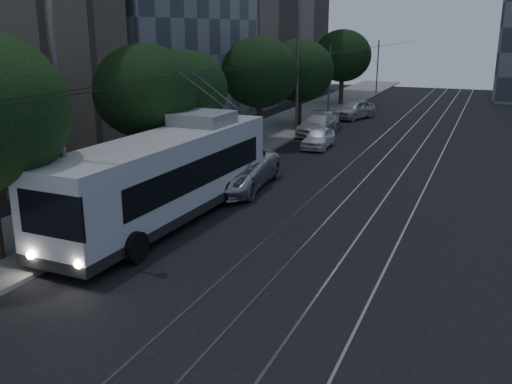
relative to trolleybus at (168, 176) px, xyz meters
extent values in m
plane|color=black|center=(4.10, -2.89, -1.78)|extent=(120.00, 120.00, 0.00)
cube|color=slate|center=(-3.40, 17.11, -1.71)|extent=(5.00, 90.00, 0.15)
cube|color=gray|center=(4.38, 17.11, -1.78)|extent=(0.08, 90.00, 0.02)
cube|color=gray|center=(5.82, 17.11, -1.78)|extent=(0.08, 90.00, 0.02)
cube|color=gray|center=(7.38, 17.11, -1.78)|extent=(0.08, 90.00, 0.02)
cube|color=gray|center=(8.82, 17.11, -1.78)|extent=(0.08, 90.00, 0.02)
cylinder|color=black|center=(0.25, 17.11, 3.82)|extent=(0.02, 90.00, 0.02)
cylinder|color=black|center=(0.95, 17.11, 3.82)|extent=(0.02, 90.00, 0.02)
cylinder|color=#5C5C5F|center=(-1.20, 7.11, 1.22)|extent=(0.14, 0.14, 6.00)
cylinder|color=#5C5C5F|center=(-1.20, 27.11, 1.22)|extent=(0.14, 0.14, 6.00)
cylinder|color=#5C5C5F|center=(-1.20, 47.11, 1.22)|extent=(0.14, 0.14, 6.00)
cube|color=silver|center=(0.00, -0.17, 0.07)|extent=(3.06, 12.63, 2.98)
cube|color=black|center=(0.00, -0.17, -1.26)|extent=(3.10, 12.67, 0.37)
cube|color=black|center=(0.00, 0.35, 0.20)|extent=(3.04, 10.01, 1.10)
cube|color=black|center=(0.00, -6.42, 0.36)|extent=(2.37, 0.15, 1.36)
cube|color=black|center=(0.00, 6.07, 0.31)|extent=(2.17, 0.15, 1.05)
cube|color=green|center=(0.00, -6.42, 1.30)|extent=(1.67, 0.11, 0.33)
cube|color=gray|center=(0.00, 2.96, 1.82)|extent=(2.34, 2.37, 0.52)
sphere|color=white|center=(-0.89, -6.47, -1.00)|extent=(0.27, 0.27, 0.27)
sphere|color=white|center=(0.89, -6.47, -1.00)|extent=(0.27, 0.27, 0.27)
cylinder|color=#5C5C5F|center=(-0.31, 4.06, 2.74)|extent=(0.06, 4.73, 2.20)
cylinder|color=#5C5C5F|center=(0.31, 4.06, 2.74)|extent=(0.06, 4.73, 2.20)
cylinder|color=black|center=(-1.28, -4.19, -1.26)|extent=(0.31, 1.05, 1.05)
cylinder|color=black|center=(1.28, -4.19, -1.26)|extent=(0.31, 1.05, 1.05)
cylinder|color=black|center=(-1.28, 2.59, -1.26)|extent=(0.31, 1.05, 1.05)
cylinder|color=black|center=(1.28, 2.59, -1.26)|extent=(0.31, 1.05, 1.05)
cylinder|color=black|center=(-1.28, 4.59, -1.26)|extent=(0.31, 1.05, 1.05)
cylinder|color=black|center=(1.28, 4.59, -1.26)|extent=(0.31, 1.05, 1.05)
imported|color=#B4B7BC|center=(0.49, 5.11, -0.89)|extent=(3.55, 6.66, 1.78)
imported|color=white|center=(1.40, 15.74, -1.14)|extent=(1.67, 3.85, 1.29)
imported|color=#B2B2B6|center=(0.07, 20.09, -1.05)|extent=(2.07, 5.09, 1.48)
imported|color=silver|center=(-0.20, 21.61, -1.08)|extent=(1.72, 4.33, 1.40)
imported|color=#B0B0B4|center=(0.67, 28.39, -1.00)|extent=(3.20, 4.97, 1.58)
cylinder|color=#30231A|center=(-2.90, 3.11, -0.35)|extent=(0.44, 0.44, 2.87)
ellipsoid|color=black|center=(-2.90, 3.11, 2.83)|extent=(4.64, 4.64, 4.18)
cylinder|color=#30231A|center=(-2.40, 5.64, -0.35)|extent=(0.44, 0.44, 2.86)
ellipsoid|color=black|center=(-2.40, 5.64, 2.66)|extent=(4.23, 4.23, 3.80)
cylinder|color=#30231A|center=(-2.40, 15.22, -0.39)|extent=(0.44, 0.44, 2.78)
ellipsoid|color=black|center=(-2.40, 15.22, 2.83)|extent=(4.89, 4.89, 4.40)
cylinder|color=#30231A|center=(-2.40, 23.08, -0.64)|extent=(0.44, 0.44, 2.28)
ellipsoid|color=black|center=(-2.40, 23.08, 2.43)|extent=(5.17, 5.17, 4.65)
cylinder|color=#30231A|center=(-2.54, 36.42, -0.45)|extent=(0.44, 0.44, 2.68)
ellipsoid|color=black|center=(-2.54, 36.42, 2.94)|extent=(5.47, 5.47, 4.92)
cylinder|color=#5C5C5F|center=(-1.14, -4.42, 2.89)|extent=(0.20, 0.20, 9.35)
cylinder|color=#5C5C5F|center=(-1.70, 20.52, 3.44)|extent=(0.20, 0.20, 10.45)
camera|label=1|loc=(11.46, -18.49, 5.55)|focal=40.00mm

